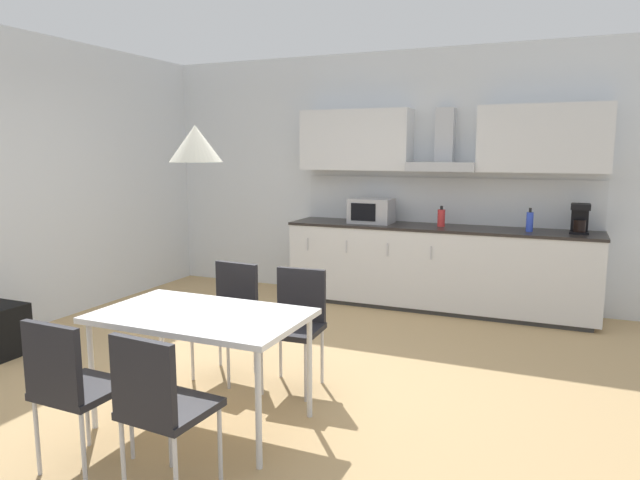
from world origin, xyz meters
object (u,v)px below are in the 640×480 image
object	(u,v)px
chair_near_left	(70,381)
chair_far_right	(296,316)
coffee_maker	(580,219)
dining_table	(201,321)
bottle_red	(441,218)
microwave	(371,211)
pendant_lamp	(195,144)
chair_far_left	(229,308)
bottle_blue	(530,222)
chair_near_right	(159,399)

from	to	relation	value
chair_near_left	chair_far_right	size ratio (longest dim) A/B	1.00
coffee_maker	dining_table	size ratio (longest dim) A/B	0.23
bottle_red	chair_near_left	bearing A→B (deg)	-105.45
microwave	chair_near_left	bearing A→B (deg)	-94.67
coffee_maker	microwave	bearing A→B (deg)	-179.31
chair_far_right	pendant_lamp	distance (m)	1.50
chair_near_left	microwave	bearing A→B (deg)	85.33
microwave	dining_table	world-z (taller)	microwave
dining_table	chair_far_left	world-z (taller)	chair_far_left
microwave	chair_far_right	size ratio (longest dim) A/B	0.55
bottle_blue	chair_far_right	xyz separation A→B (m)	(-1.46, -2.48, -0.49)
chair_far_left	dining_table	bearing A→B (deg)	-69.73
chair_near_right	chair_near_left	bearing A→B (deg)	-179.98
dining_table	chair_near_right	size ratio (longest dim) A/B	1.50
chair_near_left	dining_table	bearing A→B (deg)	69.13
bottle_red	dining_table	distance (m)	3.43
chair_far_left	bottle_blue	bearing A→B (deg)	50.68
bottle_red	bottle_blue	xyz separation A→B (m)	(0.91, -0.05, 0.01)
bottle_blue	chair_near_left	size ratio (longest dim) A/B	0.28
bottle_red	chair_near_left	distance (m)	4.27
bottle_red	chair_near_right	world-z (taller)	bottle_red
coffee_maker	chair_far_left	world-z (taller)	coffee_maker
coffee_maker	chair_near_left	world-z (taller)	coffee_maker
chair_far_right	microwave	bearing A→B (deg)	95.74
chair_far_left	chair_far_right	xyz separation A→B (m)	(0.58, 0.00, 0.00)
bottle_blue	coffee_maker	bearing A→B (deg)	7.91
pendant_lamp	chair_near_left	bearing A→B (deg)	-110.87
chair_far_right	pendant_lamp	bearing A→B (deg)	-110.39
bottle_blue	pendant_lamp	size ratio (longest dim) A/B	0.76
chair_near_right	microwave	bearing A→B (deg)	93.54
bottle_blue	chair_far_right	size ratio (longest dim) A/B	0.28
pendant_lamp	microwave	bearing A→B (deg)	89.37
dining_table	pendant_lamp	size ratio (longest dim) A/B	4.09
coffee_maker	bottle_red	size ratio (longest dim) A/B	1.33
coffee_maker	bottle_red	xyz separation A→B (m)	(-1.38, -0.01, -0.05)
dining_table	microwave	bearing A→B (deg)	89.37
microwave	coffee_maker	xyz separation A→B (m)	(2.17, 0.03, 0.01)
microwave	chair_near_left	size ratio (longest dim) A/B	0.55
coffee_maker	dining_table	bearing A→B (deg)	-123.62
chair_near_left	chair_near_right	size ratio (longest dim) A/B	1.00
chair_far_right	bottle_blue	bearing A→B (deg)	59.60
bottle_blue	pendant_lamp	distance (m)	3.77
bottle_red	chair_far_left	bearing A→B (deg)	-113.87
chair_far_left	pendant_lamp	size ratio (longest dim) A/B	2.72
chair_far_left	chair_near_right	world-z (taller)	same
dining_table	chair_near_right	world-z (taller)	chair_near_right
microwave	chair_far_left	bearing A→B (deg)	-97.33
microwave	chair_far_left	world-z (taller)	microwave
microwave	bottle_blue	xyz separation A→B (m)	(1.71, -0.04, -0.04)
coffee_maker	dining_table	distance (m)	4.01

